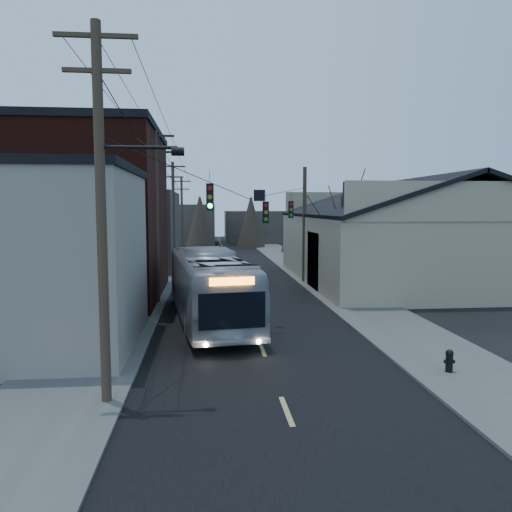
% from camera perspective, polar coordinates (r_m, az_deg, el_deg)
% --- Properties ---
extents(ground, '(160.00, 160.00, 0.00)m').
position_cam_1_polar(ground, '(12.54, 5.07, -20.83)').
color(ground, black).
rests_on(ground, ground).
extents(road_surface, '(9.00, 110.00, 0.02)m').
position_cam_1_polar(road_surface, '(41.46, -2.66, -2.15)').
color(road_surface, black).
rests_on(road_surface, ground).
extents(sidewalk_left, '(4.00, 110.00, 0.12)m').
position_cam_1_polar(sidewalk_left, '(41.63, -11.64, -2.16)').
color(sidewalk_left, '#474744').
rests_on(sidewalk_left, ground).
extents(sidewalk_right, '(4.00, 110.00, 0.12)m').
position_cam_1_polar(sidewalk_right, '(42.29, 6.18, -1.95)').
color(sidewalk_right, '#474744').
rests_on(sidewalk_right, ground).
extents(building_clapboard, '(8.00, 8.00, 7.00)m').
position_cam_1_polar(building_clapboard, '(21.27, -24.46, -0.52)').
color(building_clapboard, gray).
rests_on(building_clapboard, ground).
extents(building_brick, '(10.00, 12.00, 10.00)m').
position_cam_1_polar(building_brick, '(32.01, -19.94, 4.21)').
color(building_brick, black).
rests_on(building_brick, ground).
extents(building_left_far, '(9.00, 14.00, 7.00)m').
position_cam_1_polar(building_left_far, '(47.65, -14.56, 2.90)').
color(building_left_far, '#362F2B').
rests_on(building_left_far, ground).
extents(warehouse, '(16.16, 20.60, 7.73)m').
position_cam_1_polar(warehouse, '(39.18, 17.08, 1.12)').
color(warehouse, gray).
rests_on(warehouse, ground).
extents(building_far_left, '(10.00, 12.00, 6.00)m').
position_cam_1_polar(building_far_left, '(76.17, -8.58, 3.57)').
color(building_far_left, '#362F2B').
rests_on(building_far_left, ground).
extents(building_far_right, '(12.00, 14.00, 5.00)m').
position_cam_1_polar(building_far_right, '(81.60, 0.78, 3.41)').
color(building_far_right, '#362F2B').
rests_on(building_far_right, ground).
extents(bare_tree, '(0.40, 0.40, 7.20)m').
position_cam_1_polar(bare_tree, '(32.27, 9.88, 1.98)').
color(bare_tree, black).
rests_on(bare_tree, ground).
extents(utility_lines, '(11.24, 45.28, 10.50)m').
position_cam_1_polar(utility_lines, '(35.19, -7.28, 4.52)').
color(utility_lines, '#382B1E').
rests_on(utility_lines, ground).
extents(bus, '(4.49, 12.66, 3.45)m').
position_cam_1_polar(bus, '(24.44, -5.34, -3.51)').
color(bus, '#9FA3AA').
rests_on(bus, ground).
extents(parked_car, '(1.80, 4.00, 1.28)m').
position_cam_1_polar(parked_car, '(48.51, -8.19, -0.33)').
color(parked_car, '#B3B7BB').
rests_on(parked_car, ground).
extents(fire_hydrant, '(0.37, 0.26, 0.76)m').
position_cam_1_polar(fire_hydrant, '(18.10, 21.23, -11.00)').
color(fire_hydrant, black).
rests_on(fire_hydrant, sidewalk_right).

